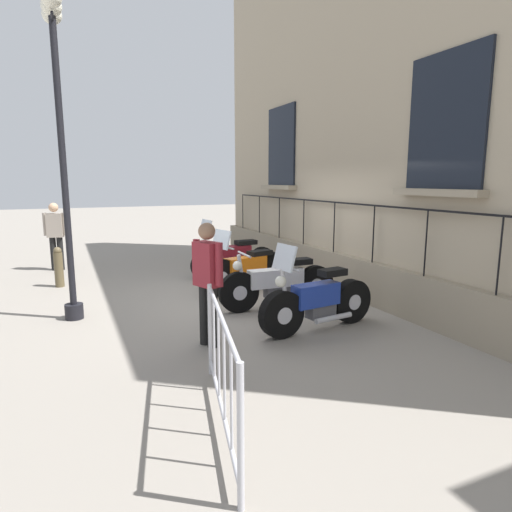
# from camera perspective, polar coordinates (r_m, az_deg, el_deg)

# --- Properties ---
(ground_plane) EXTENTS (60.00, 60.00, 0.00)m
(ground_plane) POSITION_cam_1_polar(r_m,az_deg,el_deg) (8.08, -1.33, -5.70)
(ground_plane) COLOR gray
(building_facade) EXTENTS (0.82, 11.43, 7.49)m
(building_facade) POSITION_cam_1_polar(r_m,az_deg,el_deg) (9.03, 12.98, 18.96)
(building_facade) COLOR tan
(building_facade) RESTS_ON ground_plane
(motorcycle_maroon) EXTENTS (2.08, 0.64, 1.33)m
(motorcycle_maroon) POSITION_cam_1_polar(r_m,az_deg,el_deg) (9.88, -3.05, -0.17)
(motorcycle_maroon) COLOR black
(motorcycle_maroon) RESTS_ON ground_plane
(motorcycle_orange) EXTENTS (2.00, 0.76, 1.26)m
(motorcycle_orange) POSITION_cam_1_polar(r_m,az_deg,el_deg) (8.61, -1.17, -1.77)
(motorcycle_orange) COLOR black
(motorcycle_orange) RESTS_ON ground_plane
(motorcycle_white) EXTENTS (2.14, 0.56, 0.99)m
(motorcycle_white) POSITION_cam_1_polar(r_m,az_deg,el_deg) (7.46, 2.92, -3.66)
(motorcycle_white) COLOR black
(motorcycle_white) RESTS_ON ground_plane
(motorcycle_blue) EXTENTS (1.98, 0.54, 1.32)m
(motorcycle_blue) POSITION_cam_1_polar(r_m,az_deg,el_deg) (6.42, 8.05, -6.05)
(motorcycle_blue) COLOR black
(motorcycle_blue) RESTS_ON ground_plane
(lamppost) EXTENTS (0.29, 0.99, 4.75)m
(lamppost) POSITION_cam_1_polar(r_m,az_deg,el_deg) (7.31, -24.49, 17.21)
(lamppost) COLOR black
(lamppost) RESTS_ON ground_plane
(crowd_barrier) EXTENTS (0.51, 2.11, 1.05)m
(crowd_barrier) POSITION_cam_1_polar(r_m,az_deg,el_deg) (3.96, -4.58, -14.14)
(crowd_barrier) COLOR #B7B7BF
(crowd_barrier) RESTS_ON ground_plane
(bollard) EXTENTS (0.18, 0.18, 0.83)m
(bollard) POSITION_cam_1_polar(r_m,az_deg,el_deg) (9.79, -24.53, -1.31)
(bollard) COLOR brown
(bollard) RESTS_ON ground_plane
(pedestrian_standing) EXTENTS (0.52, 0.29, 1.64)m
(pedestrian_standing) POSITION_cam_1_polar(r_m,az_deg,el_deg) (11.58, -24.88, 2.81)
(pedestrian_standing) COLOR black
(pedestrian_standing) RESTS_ON ground_plane
(pedestrian_walking) EXTENTS (0.34, 0.50, 1.65)m
(pedestrian_walking) POSITION_cam_1_polar(r_m,az_deg,el_deg) (5.68, -6.37, -2.84)
(pedestrian_walking) COLOR black
(pedestrian_walking) RESTS_ON ground_plane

